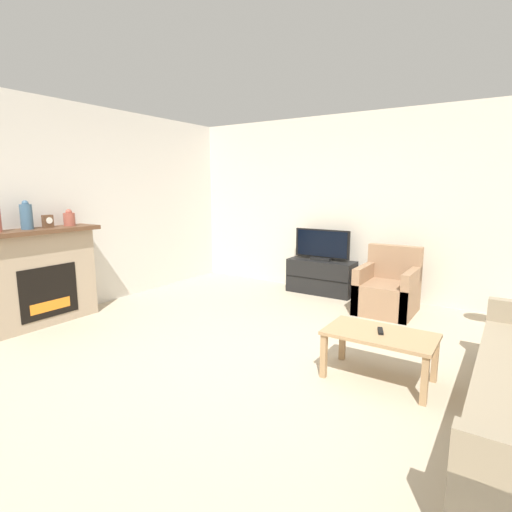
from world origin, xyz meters
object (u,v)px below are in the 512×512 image
object	(u,v)px
mantel_vase_centre_left	(26,216)
fireplace	(40,276)
armchair	(388,291)
coffee_table	(380,340)
remote	(380,331)
mantel_clock	(48,221)
tv	(322,246)
tv_stand	(321,277)
mantel_vase_right	(69,218)

from	to	relation	value
mantel_vase_centre_left	fireplace	bearing A→B (deg)	99.29
fireplace	armchair	xyz separation A→B (m)	(3.33, 2.75, -0.31)
coffee_table	remote	xyz separation A→B (m)	(-0.00, 0.02, 0.07)
mantel_clock	tv	bearing A→B (deg)	53.83
mantel_clock	remote	size ratio (longest dim) A/B	0.97
mantel_vase_centre_left	mantel_clock	bearing A→B (deg)	89.82
fireplace	tv_stand	bearing A→B (deg)	54.84
fireplace	tv	bearing A→B (deg)	54.83
mantel_vase_centre_left	tv_stand	distance (m)	4.05
mantel_vase_right	armchair	world-z (taller)	mantel_vase_right
tv	mantel_clock	bearing A→B (deg)	-126.17
coffee_table	tv	bearing A→B (deg)	124.01
mantel_vase_centre_left	tv	size ratio (longest dim) A/B	0.38
fireplace	tv_stand	distance (m)	3.85
fireplace	coffee_table	xyz separation A→B (m)	(3.79, 0.79, -0.23)
mantel_vase_right	coffee_table	world-z (taller)	mantel_vase_right
remote	mantel_clock	bearing A→B (deg)	170.13
mantel_vase_centre_left	mantel_vase_right	bearing A→B (deg)	90.00
mantel_vase_centre_left	tv_stand	xyz separation A→B (m)	(2.19, 3.24, -1.05)
fireplace	coffee_table	world-z (taller)	fireplace
coffee_table	armchair	bearing A→B (deg)	103.24
fireplace	mantel_clock	world-z (taller)	mantel_clock
tv	remote	world-z (taller)	tv
mantel_clock	coffee_table	world-z (taller)	mantel_clock
fireplace	remote	distance (m)	3.88
fireplace	tv	xyz separation A→B (m)	(2.21, 3.14, 0.15)
mantel_vase_right	tv_stand	distance (m)	3.64
tv_stand	coffee_table	world-z (taller)	tv_stand
fireplace	remote	size ratio (longest dim) A/B	8.87
tv_stand	tv	world-z (taller)	tv
remote	fireplace	bearing A→B (deg)	172.08
tv	remote	size ratio (longest dim) A/B	5.69
mantel_vase_right	remote	size ratio (longest dim) A/B	1.34
tv_stand	remote	distance (m)	2.82
fireplace	mantel_clock	xyz separation A→B (m)	(0.02, 0.14, 0.64)
mantel_clock	tv_stand	size ratio (longest dim) A/B	0.15
tv	armchair	xyz separation A→B (m)	(1.12, -0.39, -0.46)
mantel_vase_centre_left	mantel_vase_right	xyz separation A→B (m)	(0.00, 0.51, -0.06)
fireplace	coffee_table	size ratio (longest dim) A/B	1.53
tv_stand	fireplace	bearing A→B (deg)	-125.16
mantel_clock	tv	xyz separation A→B (m)	(2.19, 3.00, -0.49)
armchair	mantel_clock	bearing A→B (deg)	-141.78
tv	fireplace	bearing A→B (deg)	-125.17
mantel_vase_right	armchair	size ratio (longest dim) A/B	0.24
mantel_vase_right	remote	bearing A→B (deg)	6.03
tv	armchair	bearing A→B (deg)	-19.13
tv_stand	coffee_table	size ratio (longest dim) A/B	1.14
tv_stand	mantel_clock	bearing A→B (deg)	-126.15
mantel_vase_right	armchair	distance (m)	4.17
remote	tv_stand	bearing A→B (deg)	104.15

